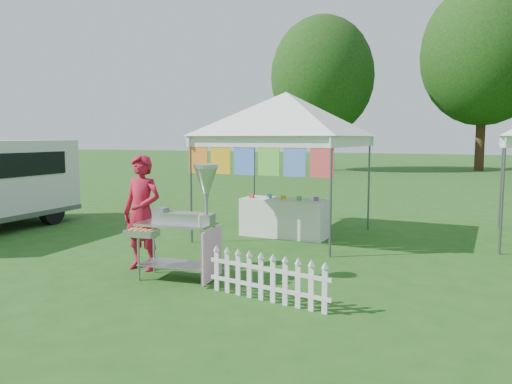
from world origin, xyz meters
The scene contains 8 objects.
ground centered at (0.00, 0.00, 0.00)m, with size 120.00×120.00×0.00m, color #1E4D16.
canopy_main centered at (0.00, 3.49, 2.99)m, with size 4.24×4.24×3.45m.
tree_left centered at (-6.00, 24.00, 5.83)m, with size 6.40×6.40×9.53m.
tree_mid centered at (3.00, 28.00, 7.14)m, with size 7.60×7.60×11.52m.
donut_cart centered at (-0.01, -0.19, 1.00)m, with size 1.23×0.98×1.69m.
vendor centered at (-0.99, 0.03, 0.90)m, with size 0.66×0.43×1.80m, color #A31429.
picket_fence centered at (1.41, -0.54, 0.29)m, with size 1.78×0.29×0.56m.
display_table centered at (0.01, 3.44, 0.40)m, with size 1.80×0.70×0.79m, color white.
Camera 1 is at (3.95, -6.13, 2.07)m, focal length 35.00 mm.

